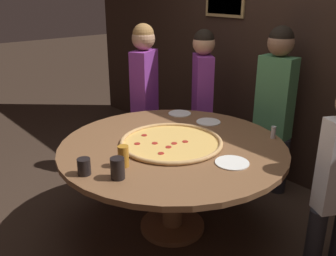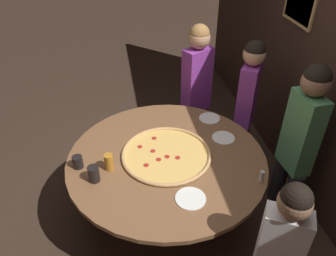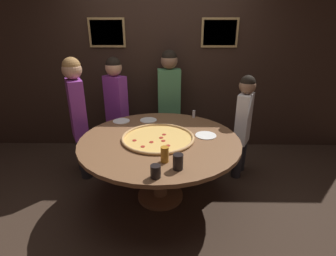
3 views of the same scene
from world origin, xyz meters
The scene contains 14 objects.
ground_plane centered at (0.00, 0.00, 0.00)m, with size 24.00×24.00×0.00m, color #38281E.
back_wall centered at (0.00, 1.45, 1.30)m, with size 6.40×0.08×2.60m.
dining_table centered at (0.00, 0.00, 0.62)m, with size 1.70×1.70×0.74m.
giant_pizza centered at (-0.02, 0.00, 0.75)m, with size 0.78×0.78×0.03m.
drink_cup_near_left centered at (0.00, -0.74, 0.79)m, with size 0.08×0.08×0.11m, color black.
drink_cup_beside_pizza centered at (0.07, -0.49, 0.81)m, with size 0.07×0.07×0.14m, color #BC7A23.
drink_cup_far_right centered at (0.18, -0.61, 0.81)m, with size 0.09×0.09×0.14m, color black.
white_plate_left_side centered at (-0.50, 0.52, 0.74)m, with size 0.21×0.21×0.01m, color white.
white_plate_near_front centered at (-0.17, 0.56, 0.74)m, with size 0.21×0.21×0.01m, color white.
white_plate_right_side centered at (0.50, 0.09, 0.74)m, with size 0.23×0.23×0.01m, color white.
condiment_shaker centered at (0.41, 0.68, 0.79)m, with size 0.04×0.04×0.10m.
diner_far_left centered at (0.09, 1.15, 0.88)m, with size 0.39×0.23×1.54m.
diner_side_left centered at (-0.64, 0.96, 0.83)m, with size 0.38×0.32×1.47m.
diner_far_right centered at (-1.03, 0.52, 0.86)m, with size 0.29×0.40×1.52m.
Camera 1 is at (1.94, -1.70, 1.85)m, focal length 40.00 mm.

